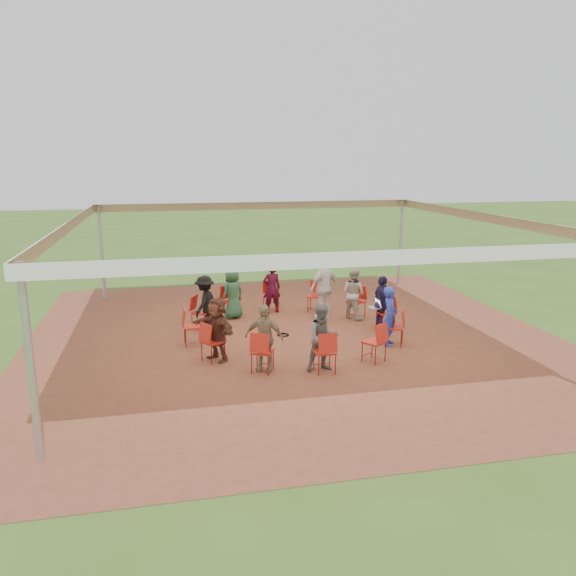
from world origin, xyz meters
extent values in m
plane|color=#365A1C|center=(0.00, 0.00, 0.00)|extent=(80.00, 80.00, 0.00)
plane|color=brown|center=(0.00, 0.00, 0.01)|extent=(13.00, 13.00, 0.00)
cylinder|color=#B2B2B7|center=(-5.00, -5.00, 1.50)|extent=(0.12, 0.12, 3.00)
cylinder|color=#B2B2B7|center=(-5.00, 5.00, 1.50)|extent=(0.12, 0.12, 3.00)
cylinder|color=#B2B2B7|center=(5.00, 5.00, 1.50)|extent=(0.12, 0.12, 3.00)
plane|color=white|center=(0.00, 0.00, 3.00)|extent=(10.30, 10.30, 0.00)
cube|color=white|center=(0.00, -5.15, 2.88)|extent=(10.30, 0.03, 0.24)
cube|color=white|center=(0.00, 5.15, 2.88)|extent=(10.30, 0.03, 0.24)
cube|color=white|center=(-5.15, 0.00, 2.88)|extent=(0.03, 10.30, 0.24)
cube|color=white|center=(5.15, 0.00, 2.88)|extent=(0.03, 10.30, 0.24)
imported|color=#231C44|center=(2.38, 0.09, 0.72)|extent=(0.46, 0.86, 1.43)
imported|color=#B2AD9C|center=(2.02, 1.27, 0.72)|extent=(0.71, 0.80, 1.43)
imported|color=#3D081C|center=(-0.09, 2.38, 0.72)|extent=(0.54, 0.36, 1.43)
imported|color=#285436|center=(-1.27, 2.02, 0.72)|extent=(0.80, 0.70, 1.43)
imported|color=black|center=(-2.11, 1.11, 0.72)|extent=(0.84, 1.03, 1.43)
imported|color=#572C20|center=(-2.02, -1.27, 0.72)|extent=(1.13, 1.39, 1.43)
imported|color=#9A8462|center=(-1.11, -2.11, 0.72)|extent=(0.94, 0.77, 1.43)
imported|color=slate|center=(0.09, -2.38, 0.72)|extent=(0.71, 0.43, 1.43)
imported|color=#283AB4|center=(2.11, -1.11, 0.72)|extent=(0.55, 0.62, 1.43)
imported|color=white|center=(1.20, 1.42, 0.89)|extent=(1.17, 0.98, 1.77)
torus|color=black|center=(-0.24, 0.17, 0.02)|extent=(0.31, 0.31, 0.03)
torus|color=black|center=(-0.20, 0.13, 0.02)|extent=(0.25, 0.25, 0.03)
cube|color=#B7B7BC|center=(2.16, 0.08, 0.62)|extent=(0.25, 0.35, 0.02)
cube|color=#B7B7BC|center=(2.28, 0.09, 0.73)|extent=(0.09, 0.34, 0.22)
cube|color=#CCE0FF|center=(2.27, 0.09, 0.73)|extent=(0.06, 0.30, 0.19)
camera|label=1|loc=(-3.03, -13.15, 4.37)|focal=35.00mm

